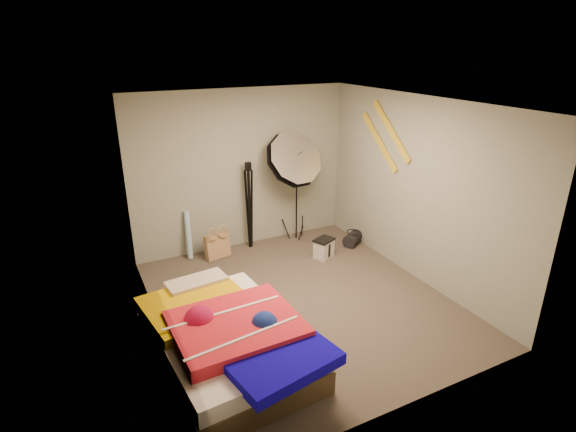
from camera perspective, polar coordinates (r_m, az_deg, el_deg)
floor at (r=5.91m, az=1.78°, el=-10.70°), size 4.00×4.00×0.00m
ceiling at (r=5.05m, az=2.11°, el=14.14°), size 4.00×4.00×0.00m
wall_back at (r=7.08m, az=-5.85°, el=5.81°), size 3.50×0.00×3.50m
wall_front at (r=3.88m, az=16.32°, el=-8.60°), size 3.50×0.00×3.50m
wall_left at (r=4.82m, az=-16.69°, el=-2.58°), size 0.00×4.00×4.00m
wall_right at (r=6.33m, az=16.01°, el=3.20°), size 0.00×4.00×4.00m
tote_bag at (r=6.99m, az=-8.98°, el=-3.78°), size 0.41×0.24×0.40m
wrapping_roll at (r=7.02m, az=-12.53°, el=-2.37°), size 0.12×0.22×0.74m
camera_case at (r=6.96m, az=4.56°, el=-4.18°), size 0.34×0.30×0.28m
duffel_bag at (r=7.45m, az=8.19°, el=-2.88°), size 0.41×0.37×0.21m
wall_stripe_upper at (r=6.59m, az=12.99°, el=10.47°), size 0.02×0.91×0.78m
wall_stripe_lower at (r=6.82m, az=11.52°, el=9.22°), size 0.02×0.91×0.78m
bed at (r=4.82m, az=-7.70°, el=-15.08°), size 1.57×2.19×0.57m
photo_umbrella at (r=7.04m, az=0.54°, el=7.06°), size 1.11×0.79×1.95m
camera_tripod at (r=7.07m, az=-4.95°, el=2.08°), size 0.09×0.09×1.41m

